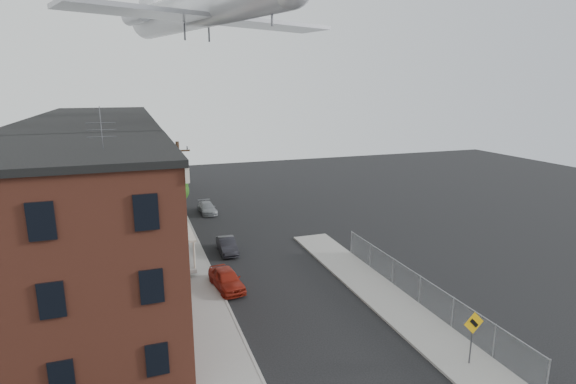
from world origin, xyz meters
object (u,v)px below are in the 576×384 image
at_px(utility_pole, 180,198).
at_px(car_far, 207,208).
at_px(warning_sign, 473,330).
at_px(street_tree, 173,187).
at_px(car_near, 226,279).
at_px(car_mid, 227,245).
at_px(airplane, 198,9).

bearing_deg(utility_pole, car_far, 71.87).
xyz_separation_m(warning_sign, street_tree, (-10.87, 28.95, 1.57)).
bearing_deg(street_tree, car_near, -84.33).
xyz_separation_m(car_near, car_mid, (1.39, 6.50, -0.07)).
distance_m(warning_sign, airplane, 32.54).
height_order(street_tree, airplane, airplane).
bearing_deg(airplane, car_near, -94.29).
bearing_deg(car_far, airplane, -101.30).
xyz_separation_m(car_mid, car_far, (0.41, 12.02, -0.04)).
bearing_deg(street_tree, car_mid, -73.49).
bearing_deg(street_tree, airplane, -45.57).
relative_size(warning_sign, utility_pole, 0.31).
distance_m(warning_sign, utility_pole, 22.25).
xyz_separation_m(street_tree, car_far, (3.47, 1.68, -2.89)).
bearing_deg(car_near, airplane, 78.36).
relative_size(warning_sign, car_far, 0.72).
relative_size(street_tree, airplane, 0.19).
xyz_separation_m(car_near, airplane, (1.05, 14.05, 18.76)).
bearing_deg(airplane, street_tree, 134.43).
relative_size(street_tree, car_near, 1.32).
height_order(warning_sign, airplane, airplane).
xyz_separation_m(street_tree, car_mid, (3.06, -10.34, -2.85)).
height_order(utility_pole, airplane, airplane).
height_order(car_mid, airplane, airplane).
height_order(utility_pole, car_far, utility_pole).
bearing_deg(warning_sign, car_near, 127.21).
distance_m(warning_sign, car_far, 31.54).
bearing_deg(warning_sign, car_far, 103.58).
relative_size(warning_sign, airplane, 0.10).
bearing_deg(airplane, warning_sign, -72.71).
bearing_deg(warning_sign, airplane, 107.29).
height_order(utility_pole, car_near, utility_pole).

